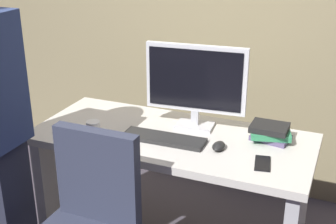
% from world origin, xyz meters
% --- Properties ---
extents(desk, '(1.47, 0.64, 0.73)m').
position_xyz_m(desk, '(0.00, 0.00, 0.51)').
color(desk, beige).
rests_on(desk, ground).
extents(monitor, '(0.54, 0.16, 0.46)m').
position_xyz_m(monitor, '(0.07, 0.15, 0.98)').
color(monitor, silver).
rests_on(monitor, desk).
extents(keyboard, '(0.43, 0.14, 0.02)m').
position_xyz_m(keyboard, '(-0.01, -0.07, 0.74)').
color(keyboard, '#262626').
rests_on(keyboard, desk).
extents(mouse, '(0.06, 0.10, 0.03)m').
position_xyz_m(mouse, '(0.27, -0.06, 0.74)').
color(mouse, black).
rests_on(mouse, desk).
extents(cup_near_keyboard, '(0.07, 0.07, 0.09)m').
position_xyz_m(cup_near_keyboard, '(-0.37, -0.17, 0.77)').
color(cup_near_keyboard, white).
rests_on(cup_near_keyboard, desk).
extents(book_stack, '(0.23, 0.20, 0.09)m').
position_xyz_m(book_stack, '(0.49, 0.14, 0.77)').
color(book_stack, '#594C72').
rests_on(book_stack, desk).
extents(cell_phone, '(0.09, 0.15, 0.01)m').
position_xyz_m(cell_phone, '(0.51, -0.13, 0.73)').
color(cell_phone, black).
rests_on(cell_phone, desk).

